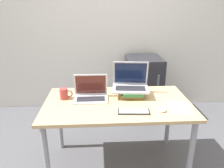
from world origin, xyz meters
TOP-DOWN VIEW (x-y plane):
  - wall_back at (0.00, 1.86)m, footprint 8.00×0.05m
  - desk at (0.00, 0.39)m, footprint 1.36×0.77m
  - laptop_left at (-0.25, 0.47)m, footprint 0.32×0.22m
  - book_stack at (0.15, 0.53)m, footprint 0.22×0.28m
  - laptop_on_books at (0.14, 0.56)m, footprint 0.38×0.29m
  - wireless_keyboard at (0.12, 0.17)m, footprint 0.27×0.13m
  - mouse at (0.37, 0.19)m, footprint 0.07×0.11m
  - notepad at (0.53, 0.22)m, footprint 0.23×0.27m
  - mug at (-0.50, 0.49)m, footprint 0.13×0.08m
  - mini_fridge at (0.47, 1.50)m, footprint 0.49×0.56m

SIDE VIEW (x-z plane):
  - mini_fridge at x=0.47m, z-range 0.00..0.87m
  - desk at x=0.00m, z-range 0.28..1.00m
  - notepad at x=0.53m, z-range 0.72..0.73m
  - wireless_keyboard at x=0.12m, z-range 0.72..0.73m
  - mouse at x=0.37m, z-range 0.72..0.75m
  - book_stack at x=0.15m, z-range 0.72..0.79m
  - laptop_left at x=-0.25m, z-range 0.65..0.88m
  - mug at x=-0.50m, z-range 0.72..0.82m
  - laptop_on_books at x=0.14m, z-range 0.71..0.97m
  - wall_back at x=0.00m, z-range 0.00..2.70m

